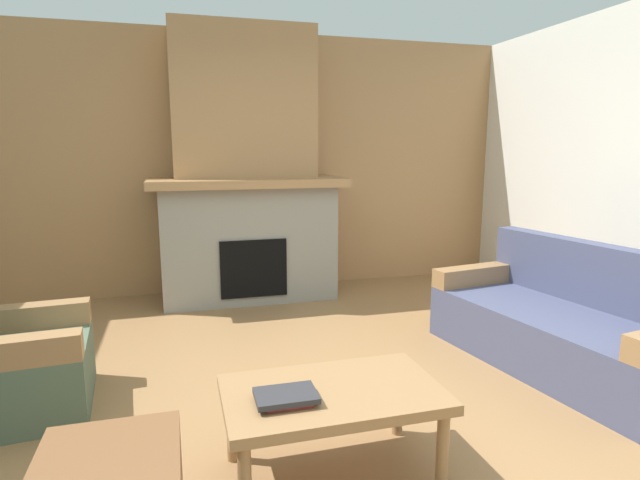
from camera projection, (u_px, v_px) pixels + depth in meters
name	position (u px, v px, depth m)	size (l,w,h in m)	color
ground	(314.00, 424.00, 2.85)	(9.00, 9.00, 0.00)	olive
wall_back_wood_panel	(241.00, 164.00, 5.45)	(6.00, 0.12, 2.70)	#A87A4C
fireplace	(246.00, 184.00, 5.13)	(1.90, 0.82, 2.70)	gray
couch	(564.00, 326.00, 3.60)	(1.10, 1.91, 0.85)	#474C6B
armchair	(8.00, 364.00, 2.93)	(0.82, 0.82, 0.85)	#4C604C
coffee_table	(333.00, 400.00, 2.35)	(1.00, 0.60, 0.43)	#997047
book_stack_near_edge	(286.00, 397.00, 2.22)	(0.27, 0.20, 0.04)	#B23833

